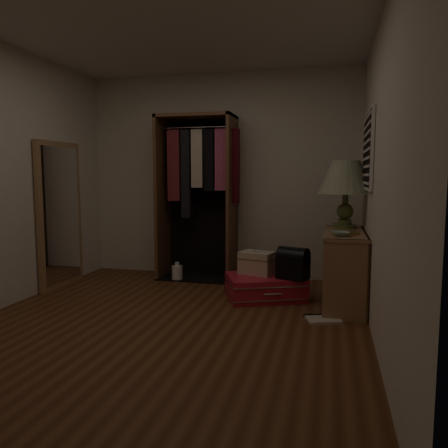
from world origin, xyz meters
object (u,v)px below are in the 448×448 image
(pink_suitcase, at_px, (265,287))
(train_case, at_px, (257,263))
(open_wardrobe, at_px, (199,183))
(black_bag, at_px, (293,263))
(white_jug, at_px, (177,273))
(floor_mirror, at_px, (60,215))
(table_lamp, at_px, (346,179))
(console_bookshelf, at_px, (343,266))

(pink_suitcase, bearing_deg, train_case, 126.40)
(open_wardrobe, height_order, black_bag, open_wardrobe)
(open_wardrobe, distance_m, black_bag, 1.69)
(train_case, height_order, white_jug, train_case)
(floor_mirror, bearing_deg, pink_suitcase, 0.91)
(floor_mirror, bearing_deg, white_jug, 24.04)
(pink_suitcase, height_order, train_case, train_case)
(floor_mirror, relative_size, white_jug, 7.29)
(open_wardrobe, bearing_deg, floor_mirror, -152.43)
(pink_suitcase, xyz_separation_m, black_bag, (0.29, -0.07, 0.29))
(pink_suitcase, bearing_deg, table_lamp, -4.03)
(console_bookshelf, bearing_deg, floor_mirror, -179.22)
(console_bookshelf, distance_m, open_wardrobe, 2.07)
(open_wardrobe, distance_m, pink_suitcase, 1.63)
(black_bag, bearing_deg, table_lamp, 54.68)
(floor_mirror, xyz_separation_m, train_case, (2.33, 0.10, -0.48))
(console_bookshelf, bearing_deg, white_jug, 165.52)
(white_jug, bearing_deg, floor_mirror, -155.96)
(floor_mirror, bearing_deg, console_bookshelf, 0.78)
(black_bag, bearing_deg, pink_suitcase, -173.95)
(open_wardrobe, bearing_deg, pink_suitcase, -37.46)
(table_lamp, bearing_deg, black_bag, -145.51)
(console_bookshelf, distance_m, floor_mirror, 3.27)
(train_case, distance_m, black_bag, 0.43)
(train_case, bearing_deg, black_bag, -2.93)
(train_case, bearing_deg, table_lamp, 29.17)
(black_bag, xyz_separation_m, white_jug, (-1.48, 0.59, -0.32))
(open_wardrobe, relative_size, floor_mirror, 1.21)
(console_bookshelf, relative_size, table_lamp, 1.56)
(floor_mirror, relative_size, table_lamp, 2.37)
(table_lamp, bearing_deg, floor_mirror, -174.44)
(black_bag, height_order, white_jug, black_bag)
(pink_suitcase, xyz_separation_m, train_case, (-0.11, 0.06, 0.25))
(floor_mirror, xyz_separation_m, pink_suitcase, (2.44, 0.04, -0.73))
(floor_mirror, height_order, black_bag, floor_mirror)
(console_bookshelf, xyz_separation_m, black_bag, (-0.50, -0.08, 0.03))
(open_wardrobe, relative_size, table_lamp, 2.86)
(console_bookshelf, distance_m, pink_suitcase, 0.84)
(floor_mirror, distance_m, pink_suitcase, 2.54)
(pink_suitcase, relative_size, train_case, 2.36)
(open_wardrobe, height_order, train_case, open_wardrobe)
(console_bookshelf, distance_m, table_lamp, 0.93)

